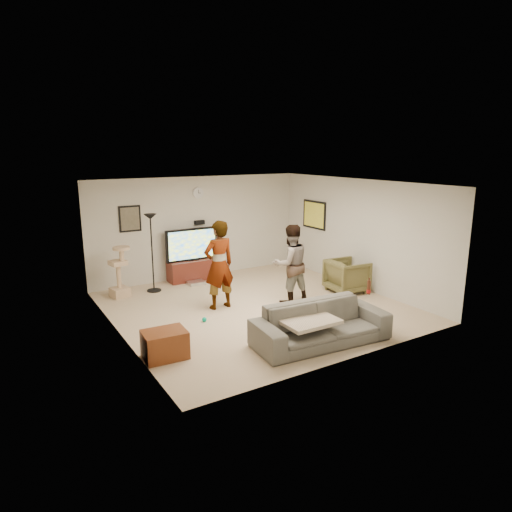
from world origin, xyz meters
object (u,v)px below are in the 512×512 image
tv (192,244)px  beer_bottle (369,287)px  cat_tree (118,272)px  sofa (321,324)px  floor_lamp (152,253)px  tv_stand (193,270)px  side_table (165,344)px  person_right (290,264)px  armchair (347,276)px  person_left (219,265)px

tv → beer_bottle: 4.75m
cat_tree → beer_bottle: size_ratio=4.46×
sofa → beer_bottle: (1.05, 0.00, 0.46)m
cat_tree → sofa: size_ratio=0.49×
floor_lamp → beer_bottle: size_ratio=7.01×
sofa → beer_bottle: beer_bottle is taller
tv_stand → tv: 0.64m
beer_bottle → side_table: beer_bottle is taller
floor_lamp → cat_tree: 0.83m
tv_stand → beer_bottle: bearing=-73.5°
cat_tree → person_right: bearing=-37.1°
cat_tree → person_right: size_ratio=0.68×
floor_lamp → tv: bearing=18.6°
armchair → person_left: bearing=84.9°
armchair → beer_bottle: bearing=152.1°
floor_lamp → beer_bottle: (2.47, -4.18, -0.08)m
floor_lamp → armchair: 4.40m
tv_stand → person_right: 2.88m
side_table → sofa: bearing=-19.1°
beer_bottle → armchair: (1.23, 1.85, -0.42)m
sofa → tv: bearing=98.9°
tv_stand → cat_tree: (-1.89, -0.37, 0.31)m
floor_lamp → armchair: (3.70, -2.32, -0.51)m
person_left → tv: bearing=-102.9°
person_right → side_table: 3.41m
tv → side_table: 4.33m
side_table → armchair: bearing=12.4°
tv_stand → floor_lamp: size_ratio=0.69×
tv → floor_lamp: size_ratio=0.75×
person_left → side_table: bearing=38.5°
tv_stand → floor_lamp: bearing=-161.4°
cat_tree → beer_bottle: bearing=-52.2°
armchair → tv: bearing=49.2°
sofa → floor_lamp: bearing=113.9°
cat_tree → tv: bearing=11.2°
tv_stand → armchair: armchair is taller
tv_stand → floor_lamp: (-1.12, -0.38, 0.63)m
tv_stand → tv: size_ratio=0.92×
floor_lamp → beer_bottle: 4.86m
tv → side_table: size_ratio=2.02×
person_left → person_right: (1.42, -0.46, -0.07)m
beer_bottle → armchair: 2.26m
floor_lamp → person_right: (2.19, -2.23, -0.05)m
tv_stand → sofa: 4.57m
sofa → armchair: 2.94m
person_right → armchair: size_ratio=2.04×
tv → person_right: bearing=-67.7°
person_left → beer_bottle: (1.70, -2.41, -0.10)m
side_table → person_left: bearing=42.1°
sofa → armchair: armchair is taller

